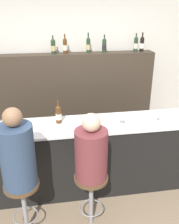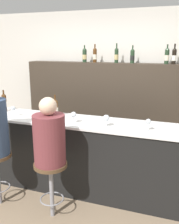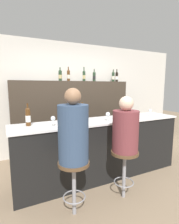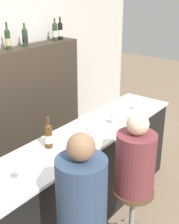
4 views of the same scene
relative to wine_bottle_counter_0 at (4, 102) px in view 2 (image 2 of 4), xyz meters
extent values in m
plane|color=#8C755B|center=(1.18, -0.38, -1.15)|extent=(16.00, 16.00, 0.00)
cube|color=beige|center=(1.18, 1.42, 0.15)|extent=(6.40, 0.05, 2.60)
cube|color=black|center=(1.18, -0.10, -0.66)|extent=(2.93, 0.57, 0.98)
cube|color=white|center=(1.18, -0.10, -0.15)|extent=(2.97, 0.61, 0.03)
cube|color=#382D23|center=(1.18, 1.20, -0.30)|extent=(2.78, 0.28, 1.70)
cylinder|color=#4C2D14|center=(0.00, 0.00, -0.02)|extent=(0.07, 0.07, 0.23)
cylinder|color=white|center=(0.00, 0.00, -0.03)|extent=(0.07, 0.07, 0.09)
sphere|color=#4C2D14|center=(0.00, 0.00, 0.10)|extent=(0.07, 0.07, 0.07)
cylinder|color=#4C2D14|center=(0.00, 0.00, 0.15)|extent=(0.02, 0.02, 0.08)
cylinder|color=#4C2D14|center=(0.86, 0.00, -0.04)|extent=(0.08, 0.08, 0.20)
cylinder|color=beige|center=(0.86, 0.00, -0.05)|extent=(0.08, 0.08, 0.08)
sphere|color=#4C2D14|center=(0.86, 0.00, 0.07)|extent=(0.08, 0.08, 0.08)
cylinder|color=#4C2D14|center=(0.86, 0.00, 0.13)|extent=(0.02, 0.02, 0.09)
cylinder|color=#233823|center=(0.86, 1.20, 0.65)|extent=(0.07, 0.07, 0.20)
cylinder|color=tan|center=(0.86, 1.20, 0.64)|extent=(0.08, 0.08, 0.08)
sphere|color=#233823|center=(0.86, 1.20, 0.75)|extent=(0.07, 0.07, 0.07)
cylinder|color=#233823|center=(0.86, 1.20, 0.81)|extent=(0.02, 0.02, 0.08)
cylinder|color=#4C2D14|center=(1.06, 1.20, 0.66)|extent=(0.07, 0.07, 0.21)
cylinder|color=beige|center=(1.06, 1.20, 0.64)|extent=(0.07, 0.07, 0.09)
sphere|color=#4C2D14|center=(1.06, 1.20, 0.76)|extent=(0.07, 0.07, 0.07)
cylinder|color=#4C2D14|center=(1.06, 1.20, 0.82)|extent=(0.02, 0.02, 0.09)
cylinder|color=#233823|center=(1.44, 1.20, 0.66)|extent=(0.07, 0.07, 0.22)
cylinder|color=tan|center=(1.44, 1.20, 0.65)|extent=(0.07, 0.07, 0.09)
sphere|color=#233823|center=(1.44, 1.20, 0.76)|extent=(0.07, 0.07, 0.07)
cylinder|color=#233823|center=(1.44, 1.20, 0.83)|extent=(0.02, 0.02, 0.10)
cylinder|color=#233823|center=(1.71, 1.20, 0.65)|extent=(0.07, 0.07, 0.20)
cylinder|color=black|center=(1.71, 1.20, 0.64)|extent=(0.07, 0.07, 0.08)
sphere|color=#233823|center=(1.71, 1.20, 0.75)|extent=(0.07, 0.07, 0.07)
cylinder|color=#233823|center=(1.71, 1.20, 0.80)|extent=(0.02, 0.02, 0.08)
cylinder|color=#233823|center=(2.27, 1.20, 0.66)|extent=(0.07, 0.07, 0.21)
cylinder|color=beige|center=(2.27, 1.20, 0.64)|extent=(0.07, 0.07, 0.09)
sphere|color=#233823|center=(2.27, 1.20, 0.76)|extent=(0.07, 0.07, 0.07)
cylinder|color=#233823|center=(2.27, 1.20, 0.82)|extent=(0.02, 0.02, 0.08)
cylinder|color=black|center=(2.38, 1.20, 0.65)|extent=(0.07, 0.07, 0.21)
cylinder|color=white|center=(2.38, 1.20, 0.64)|extent=(0.07, 0.07, 0.08)
sphere|color=black|center=(2.38, 1.20, 0.76)|extent=(0.07, 0.07, 0.07)
cylinder|color=black|center=(2.38, 1.20, 0.82)|extent=(0.02, 0.02, 0.09)
cylinder|color=silver|center=(0.31, -0.21, -0.13)|extent=(0.07, 0.07, 0.00)
cylinder|color=silver|center=(0.31, -0.21, -0.09)|extent=(0.01, 0.01, 0.09)
sphere|color=silver|center=(0.31, -0.21, -0.02)|extent=(0.07, 0.07, 0.07)
cylinder|color=silver|center=(1.23, -0.21, -0.13)|extent=(0.07, 0.07, 0.00)
cylinder|color=silver|center=(1.23, -0.21, -0.09)|extent=(0.01, 0.01, 0.08)
sphere|color=silver|center=(1.23, -0.21, -0.02)|extent=(0.07, 0.07, 0.07)
cylinder|color=silver|center=(1.66, -0.21, -0.13)|extent=(0.06, 0.06, 0.00)
cylinder|color=silver|center=(1.66, -0.21, -0.10)|extent=(0.01, 0.01, 0.07)
sphere|color=silver|center=(1.66, -0.21, -0.03)|extent=(0.08, 0.08, 0.08)
cylinder|color=silver|center=(2.17, -0.21, -0.13)|extent=(0.08, 0.08, 0.00)
cylinder|color=silver|center=(2.17, -0.21, -0.09)|extent=(0.01, 0.01, 0.08)
sphere|color=silver|center=(2.17, -0.21, -0.02)|extent=(0.06, 0.06, 0.06)
cylinder|color=gray|center=(1.17, -0.76, -0.83)|extent=(0.05, 0.05, 0.65)
torus|color=gray|center=(1.17, -0.76, -0.92)|extent=(0.28, 0.28, 0.02)
cylinder|color=brown|center=(1.17, -0.76, -0.48)|extent=(0.38, 0.38, 0.04)
cylinder|color=brown|center=(1.17, -0.76, -0.18)|extent=(0.36, 0.36, 0.57)
sphere|color=beige|center=(1.17, -0.76, 0.21)|extent=(0.20, 0.20, 0.20)
camera|label=1|loc=(0.79, -3.00, 1.31)|focal=40.00mm
camera|label=2|loc=(2.44, -3.07, 0.83)|focal=40.00mm
camera|label=3|loc=(-0.30, -2.62, 0.44)|focal=28.00mm
camera|label=4|loc=(-0.97, -1.88, 1.30)|focal=50.00mm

